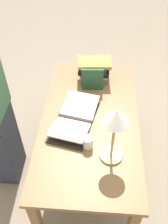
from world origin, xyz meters
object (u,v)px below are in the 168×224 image
(book_stack_tall, at_px, (94,70))
(reading_lamp, at_px, (115,122))
(book_standing_upright, at_px, (93,80))
(coffee_mug, at_px, (87,142))
(open_book, at_px, (75,118))

(book_stack_tall, bearing_deg, reading_lamp, 10.22)
(book_standing_upright, bearing_deg, coffee_mug, -4.58)
(book_stack_tall, xyz_separation_m, reading_lamp, (0.83, 0.15, 0.24))
(open_book, bearing_deg, book_standing_upright, 174.67)
(open_book, bearing_deg, coffee_mug, 35.68)
(book_standing_upright, relative_size, reading_lamp, 0.47)
(book_stack_tall, xyz_separation_m, book_standing_upright, (0.15, -0.00, 0.01))
(book_stack_tall, height_order, coffee_mug, book_stack_tall)
(book_standing_upright, xyz_separation_m, reading_lamp, (0.68, 0.15, 0.23))
(open_book, height_order, reading_lamp, reading_lamp)
(book_standing_upright, height_order, reading_lamp, reading_lamp)
(book_standing_upright, distance_m, coffee_mug, 0.61)
(book_stack_tall, bearing_deg, book_standing_upright, -1.67)
(book_standing_upright, bearing_deg, book_stack_tall, 174.78)
(open_book, height_order, book_standing_upright, book_standing_upright)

